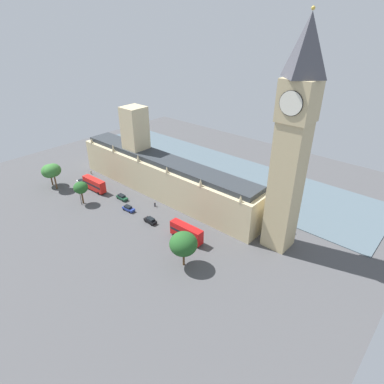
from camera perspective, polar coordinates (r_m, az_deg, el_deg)
ground_plane at (r=116.80m, az=-5.48°, el=-0.57°), size 148.34×148.34×0.00m
river_thames at (r=136.71m, az=3.68°, el=4.07°), size 34.71×133.50×0.25m
parliament_building at (r=115.64m, az=-5.51°, el=3.37°), size 11.67×78.34×28.99m
clock_tower at (r=81.62m, az=17.24°, el=8.43°), size 7.90×7.90×58.28m
car_white_kerbside at (r=130.81m, az=-18.86°, el=1.70°), size 2.01×4.54×1.74m
double_decker_bus_midblock at (r=123.53m, az=-16.79°, el=1.35°), size 2.92×10.57×4.75m
car_dark_green_under_trees at (r=115.85m, az=-12.21°, el=-0.89°), size 2.00×4.69×1.74m
car_blue_by_river_gate at (r=108.76m, az=-11.11°, el=-2.83°), size 2.08×4.51×1.74m
car_black_near_tower at (r=101.51m, az=-7.32°, el=-4.96°), size 2.03×4.45×1.74m
double_decker_bus_opposite_hall at (r=92.56m, az=-0.99°, el=-7.05°), size 2.83×10.55×4.75m
pedestrian_far_end at (r=109.83m, az=-6.53°, el=-2.21°), size 0.68×0.60×1.64m
pedestrian_leading at (r=138.26m, az=-17.31°, el=3.33°), size 0.47×0.57×1.55m
plane_tree_corner at (r=114.72m, az=-18.97°, el=0.71°), size 4.74×4.74×8.03m
plane_tree_trailing at (r=81.59m, az=-1.51°, el=-9.11°), size 7.10×7.10×9.68m
plane_tree_slot_10 at (r=132.00m, az=-23.72°, el=3.38°), size 6.01×6.01×8.35m
plane_tree_slot_11 at (r=127.71m, az=-23.24°, el=3.51°), size 5.67×5.67×9.95m
street_lamp_slot_12 at (r=114.89m, az=-19.09°, el=-0.37°), size 0.56×0.56×5.68m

